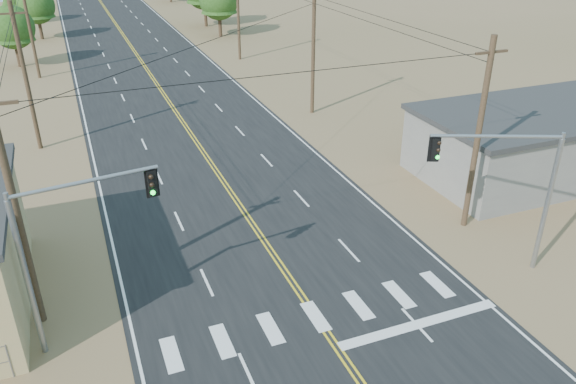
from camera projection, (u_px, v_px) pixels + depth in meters
road at (193, 137)px, 41.47m from camera, size 15.00×200.00×0.02m
building_right at (539, 142)px, 35.26m from camera, size 15.00×8.00×4.00m
utility_pole_left_near at (16, 211)px, 20.77m from camera, size 1.80×0.30×10.00m
utility_pole_left_mid at (26, 77)px, 37.35m from camera, size 1.80×0.30×10.00m
utility_pole_left_far at (29, 25)px, 53.93m from camera, size 1.80×0.30×10.00m
utility_pole_right_near at (478, 135)px, 27.73m from camera, size 1.80×0.30×10.00m
utility_pole_right_mid at (313, 51)px, 44.31m from camera, size 1.80×0.30×10.00m
utility_pole_right_far at (238, 12)px, 60.89m from camera, size 1.80×0.30×10.00m
signal_mast_left at (64, 239)px, 20.03m from camera, size 5.19×0.92×6.78m
signal_mast_right at (515, 179)px, 24.45m from camera, size 5.24×2.37×6.75m
tree_left_near at (11, 23)px, 58.19m from camera, size 4.49×4.49×7.49m
tree_left_mid at (35, 2)px, 70.90m from camera, size 4.56×4.56×7.60m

